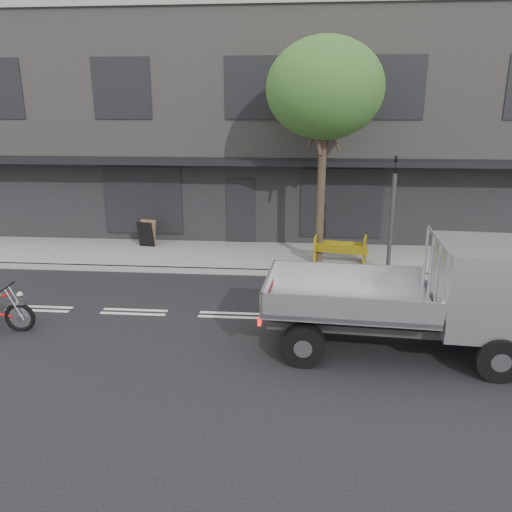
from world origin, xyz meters
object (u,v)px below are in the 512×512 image
object	(u,v)px
traffic_light_pole	(391,221)
flatbed_ute	(461,289)
construction_barrier	(341,250)
sandwich_board	(146,234)
street_tree	(325,89)

from	to	relation	value
traffic_light_pole	flatbed_ute	bearing A→B (deg)	-83.98
construction_barrier	flatbed_ute	bearing A→B (deg)	-70.94
traffic_light_pole	construction_barrier	world-z (taller)	traffic_light_pole
construction_barrier	sandwich_board	world-z (taller)	construction_barrier
flatbed_ute	construction_barrier	world-z (taller)	flatbed_ute
street_tree	traffic_light_pole	distance (m)	4.23
flatbed_ute	traffic_light_pole	bearing A→B (deg)	99.93
traffic_light_pole	flatbed_ute	world-z (taller)	traffic_light_pole
street_tree	flatbed_ute	distance (m)	7.38
street_tree	flatbed_ute	world-z (taller)	street_tree
flatbed_ute	construction_barrier	size ratio (longest dim) A/B	3.33
street_tree	traffic_light_pole	world-z (taller)	street_tree
construction_barrier	street_tree	bearing A→B (deg)	151.89
flatbed_ute	sandwich_board	xyz separation A→B (m)	(-8.40, 6.86, -0.78)
street_tree	construction_barrier	distance (m)	4.74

